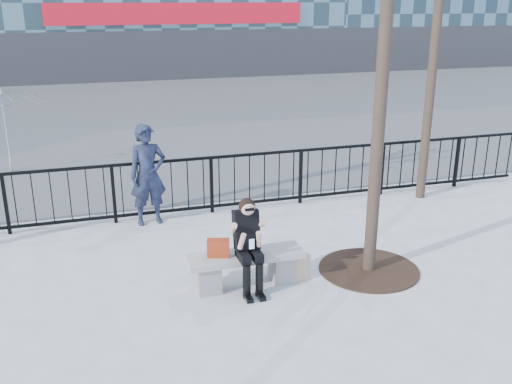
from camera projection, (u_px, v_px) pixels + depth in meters
name	position (u px, v px, depth m)	size (l,w,h in m)	color
ground	(246.00, 285.00, 8.14)	(120.00, 120.00, 0.00)	#9F9F9A
street_surface	(136.00, 106.00, 21.71)	(60.00, 23.00, 0.01)	#474747
railing	(201.00, 186.00, 10.68)	(14.00, 0.06, 1.10)	black
tree_grate	(369.00, 269.00, 8.58)	(1.50, 1.50, 0.02)	black
bench_main	(246.00, 266.00, 8.05)	(1.65, 0.46, 0.49)	slate
seated_woman	(249.00, 246.00, 7.78)	(0.50, 0.64, 1.34)	black
handbag	(218.00, 248.00, 7.86)	(0.30, 0.14, 0.25)	maroon
shopping_bag	(296.00, 268.00, 8.22)	(0.40, 0.15, 0.38)	beige
standing_man	(148.00, 175.00, 10.11)	(0.67, 0.44, 1.82)	black
vendor_umbrella	(6.00, 131.00, 13.13)	(2.16, 2.20, 1.98)	yellow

